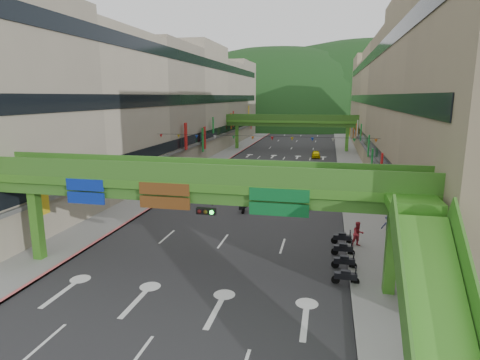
{
  "coord_description": "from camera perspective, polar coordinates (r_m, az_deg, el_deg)",
  "views": [
    {
      "loc": [
        7.41,
        -15.63,
        10.74
      ],
      "look_at": [
        0.0,
        18.0,
        3.5
      ],
      "focal_mm": 30.0,
      "sensor_mm": 36.0,
      "label": 1
    }
  ],
  "objects": [
    {
      "name": "hill_left",
      "position": [
        177.38,
        5.2,
        8.36
      ],
      "size": [
        168.0,
        140.0,
        112.0
      ],
      "primitive_type": "ellipsoid",
      "color": "#1C4419",
      "rests_on": "ground"
    },
    {
      "name": "pedestrian_blue",
      "position": [
        32.6,
        20.39,
        -6.47
      ],
      "size": [
        0.98,
        0.82,
        1.79
      ],
      "primitive_type": "imported",
      "rotation": [
        0.0,
        0.0,
        2.74
      ],
      "color": "#2B3151",
      "rests_on": "ground"
    },
    {
      "name": "pedestrian_red",
      "position": [
        30.16,
        16.42,
        -7.66
      ],
      "size": [
        1.09,
        1.01,
        1.81
      ],
      "primitive_type": "imported",
      "rotation": [
        0.0,
        0.0,
        0.46
      ],
      "color": "#AD2531",
      "rests_on": "ground"
    },
    {
      "name": "scooter_rider_left",
      "position": [
        45.3,
        -7.09,
        -0.55
      ],
      "size": [
        1.1,
        1.59,
        2.11
      ],
      "color": "gray",
      "rests_on": "ground"
    },
    {
      "name": "scooter_rider_near",
      "position": [
        37.59,
        0.47,
        -3.12
      ],
      "size": [
        0.74,
        1.59,
        2.15
      ],
      "color": "black",
      "rests_on": "ground"
    },
    {
      "name": "overpass_near",
      "position": [
        22.67,
        -4.57,
        -2.3
      ],
      "size": [
        28.0,
        12.27,
        7.1
      ],
      "color": "#4C9E2D",
      "rests_on": "ground"
    },
    {
      "name": "parked_scooter_row",
      "position": [
        27.62,
        14.54,
        -10.24
      ],
      "size": [
        1.6,
        7.15,
        1.08
      ],
      "color": "black",
      "rests_on": "ground"
    },
    {
      "name": "scooter_rider_mid",
      "position": [
        51.5,
        2.72,
        1.1
      ],
      "size": [
        1.0,
        1.59,
        2.16
      ],
      "color": "black",
      "rests_on": "ground"
    },
    {
      "name": "ground",
      "position": [
        20.36,
        -11.7,
        -20.24
      ],
      "size": [
        320.0,
        320.0,
        0.0
      ],
      "primitive_type": "plane",
      "color": "black",
      "rests_on": "ground"
    },
    {
      "name": "scooter_rider_far",
      "position": [
        45.28,
        3.19,
        -0.5
      ],
      "size": [
        0.88,
        1.6,
        2.08
      ],
      "color": "maroon",
      "rests_on": "ground"
    },
    {
      "name": "sidewalk_left",
      "position": [
        68.99,
        -3.21,
        2.96
      ],
      "size": [
        4.0,
        140.0,
        0.15
      ],
      "primitive_type": "cube",
      "color": "gray",
      "rests_on": "ground"
    },
    {
      "name": "building_row_left",
      "position": [
        70.73,
        -9.61,
        10.67
      ],
      "size": [
        12.8,
        95.0,
        19.0
      ],
      "color": "#9E937F",
      "rests_on": "ground"
    },
    {
      "name": "road_slab",
      "position": [
        66.91,
        5.91,
        2.58
      ],
      "size": [
        18.0,
        140.0,
        0.02
      ],
      "primitive_type": "cube",
      "color": "#28282B",
      "rests_on": "ground"
    },
    {
      "name": "bunting_string",
      "position": [
        46.47,
        3.2,
        5.95
      ],
      "size": [
        26.0,
        0.36,
        0.47
      ],
      "color": "black",
      "rests_on": "ground"
    },
    {
      "name": "sidewalk_right",
      "position": [
        66.59,
        15.36,
        2.23
      ],
      "size": [
        4.0,
        140.0,
        0.15
      ],
      "primitive_type": "cube",
      "color": "gray",
      "rests_on": "ground"
    },
    {
      "name": "building_row_right",
      "position": [
        66.64,
        22.73,
        9.87
      ],
      "size": [
        12.8,
        95.0,
        19.0
      ],
      "color": "gray",
      "rests_on": "ground"
    },
    {
      "name": "car_silver",
      "position": [
        52.67,
        0.77,
        0.83
      ],
      "size": [
        1.74,
        4.09,
        1.31
      ],
      "primitive_type": "imported",
      "rotation": [
        0.0,
        0.0,
        0.09
      ],
      "color": "#A3A2A9",
      "rests_on": "ground"
    },
    {
      "name": "car_yellow",
      "position": [
        72.23,
        10.73,
        3.61
      ],
      "size": [
        1.66,
        3.72,
        1.24
      ],
      "primitive_type": "imported",
      "rotation": [
        0.0,
        0.0,
        0.05
      ],
      "color": "yellow",
      "rests_on": "ground"
    },
    {
      "name": "curb_right",
      "position": [
        66.51,
        13.73,
        2.32
      ],
      "size": [
        0.2,
        140.0,
        0.18
      ],
      "primitive_type": "cube",
      "color": "gray",
      "rests_on": "ground"
    },
    {
      "name": "curb_left",
      "position": [
        68.5,
        -1.68,
        2.93
      ],
      "size": [
        0.2,
        140.0,
        0.18
      ],
      "primitive_type": "cube",
      "color": "#CC5959",
      "rests_on": "ground"
    },
    {
      "name": "hill_right",
      "position": [
        196.71,
        17.72,
        8.19
      ],
      "size": [
        208.0,
        176.0,
        128.0
      ],
      "primitive_type": "ellipsoid",
      "color": "#1C4419",
      "rests_on": "ground"
    },
    {
      "name": "overpass_far",
      "position": [
        81.14,
        7.23,
        8.01
      ],
      "size": [
        28.0,
        2.2,
        7.1
      ],
      "color": "#4C9E2D",
      "rests_on": "ground"
    },
    {
      "name": "pedestrian_dark",
      "position": [
        30.44,
        20.96,
        -8.07
      ],
      "size": [
        0.95,
        0.51,
        1.54
      ],
      "primitive_type": "imported",
      "rotation": [
        0.0,
        0.0,
        -0.15
      ],
      "color": "#23232A",
      "rests_on": "ground"
    }
  ]
}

